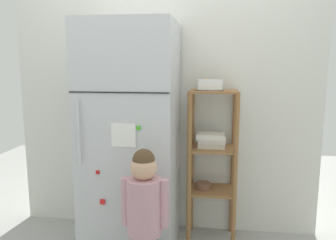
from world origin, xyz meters
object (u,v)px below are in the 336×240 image
(child_standing, at_px, (145,206))
(pantry_shelf_unit, at_px, (212,154))
(fruit_bin, at_px, (210,85))
(refrigerator, at_px, (131,138))

(child_standing, relative_size, pantry_shelf_unit, 0.75)
(child_standing, xyz_separation_m, fruit_bin, (0.38, 0.68, 0.72))
(child_standing, bearing_deg, pantry_shelf_unit, 59.53)
(pantry_shelf_unit, bearing_deg, fruit_bin, -153.98)
(refrigerator, bearing_deg, child_standing, -67.96)
(refrigerator, bearing_deg, pantry_shelf_unit, 14.78)
(child_standing, height_order, fruit_bin, fruit_bin)
(pantry_shelf_unit, bearing_deg, child_standing, -120.47)
(child_standing, bearing_deg, fruit_bin, 60.64)
(refrigerator, xyz_separation_m, pantry_shelf_unit, (0.62, 0.16, -0.15))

